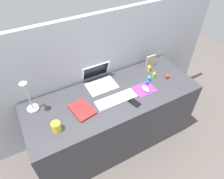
# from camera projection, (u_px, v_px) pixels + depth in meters

# --- Properties ---
(ground_plane) EXTENTS (6.00, 6.00, 0.00)m
(ground_plane) POSITION_uv_depth(u_px,v_px,m) (113.00, 138.00, 2.49)
(ground_plane) COLOR #59514C
(back_wall) EXTENTS (2.95, 0.05, 1.43)m
(back_wall) POSITION_uv_depth(u_px,v_px,m) (98.00, 77.00, 2.24)
(back_wall) COLOR #B2B7C1
(back_wall) RESTS_ON ground_plane
(desk) EXTENTS (1.75, 0.66, 0.74)m
(desk) POSITION_uv_depth(u_px,v_px,m) (113.00, 119.00, 2.24)
(desk) COLOR #38383D
(desk) RESTS_ON ground_plane
(laptop) EXTENTS (0.30, 0.28, 0.20)m
(laptop) POSITION_uv_depth(u_px,v_px,m) (99.00, 79.00, 2.09)
(laptop) COLOR white
(laptop) RESTS_ON desk
(keyboard) EXTENTS (0.41, 0.13, 0.02)m
(keyboard) POSITION_uv_depth(u_px,v_px,m) (116.00, 99.00, 1.93)
(keyboard) COLOR white
(keyboard) RESTS_ON desk
(mousepad) EXTENTS (0.21, 0.17, 0.00)m
(mousepad) POSITION_uv_depth(u_px,v_px,m) (144.00, 89.00, 2.05)
(mousepad) COLOR purple
(mousepad) RESTS_ON desk
(mouse) EXTENTS (0.06, 0.10, 0.03)m
(mouse) POSITION_uv_depth(u_px,v_px,m) (146.00, 89.00, 2.03)
(mouse) COLOR white
(mouse) RESTS_ON mousepad
(cell_phone) EXTENTS (0.10, 0.14, 0.01)m
(cell_phone) POSITION_uv_depth(u_px,v_px,m) (134.00, 102.00, 1.91)
(cell_phone) COLOR black
(cell_phone) RESTS_ON desk
(desk_lamp) EXTENTS (0.11, 0.15, 0.37)m
(desk_lamp) POSITION_uv_depth(u_px,v_px,m) (29.00, 98.00, 1.72)
(desk_lamp) COLOR #B7B7BC
(desk_lamp) RESTS_ON desk
(notebook_pad) EXTENTS (0.21, 0.27, 0.02)m
(notebook_pad) POSITION_uv_depth(u_px,v_px,m) (82.00, 110.00, 1.84)
(notebook_pad) COLOR maroon
(notebook_pad) RESTS_ON desk
(picture_frame) EXTENTS (0.12, 0.02, 0.15)m
(picture_frame) POSITION_uv_depth(u_px,v_px,m) (151.00, 61.00, 2.28)
(picture_frame) COLOR #B2A58C
(picture_frame) RESTS_ON desk
(coffee_mug) EXTENTS (0.08, 0.08, 0.09)m
(coffee_mug) POSITION_uv_depth(u_px,v_px,m) (56.00, 127.00, 1.66)
(coffee_mug) COLOR yellow
(coffee_mug) RESTS_ON desk
(toy_figurine_lime) EXTENTS (0.03, 0.03, 0.06)m
(toy_figurine_lime) POSITION_uv_depth(u_px,v_px,m) (154.00, 75.00, 2.17)
(toy_figurine_lime) COLOR #8CDB33
(toy_figurine_lime) RESTS_ON desk
(toy_figurine_cyan) EXTENTS (0.04, 0.04, 0.07)m
(toy_figurine_cyan) POSITION_uv_depth(u_px,v_px,m) (149.00, 78.00, 2.13)
(toy_figurine_cyan) COLOR #28B7CC
(toy_figurine_cyan) RESTS_ON desk
(toy_figurine_yellow) EXTENTS (0.04, 0.04, 0.07)m
(toy_figurine_yellow) POSITION_uv_depth(u_px,v_px,m) (149.00, 68.00, 2.25)
(toy_figurine_yellow) COLOR yellow
(toy_figurine_yellow) RESTS_ON desk
(toy_figurine_orange) EXTENTS (0.04, 0.04, 0.04)m
(toy_figurine_orange) POSITION_uv_depth(u_px,v_px,m) (155.00, 72.00, 2.23)
(toy_figurine_orange) COLOR orange
(toy_figurine_orange) RESTS_ON desk
(toy_figurine_red) EXTENTS (0.04, 0.04, 0.05)m
(toy_figurine_red) POSITION_uv_depth(u_px,v_px,m) (168.00, 76.00, 2.17)
(toy_figurine_red) COLOR red
(toy_figurine_red) RESTS_ON desk
(toy_figurine_blue) EXTENTS (0.04, 0.04, 0.05)m
(toy_figurine_blue) POSITION_uv_depth(u_px,v_px,m) (147.00, 82.00, 2.10)
(toy_figurine_blue) COLOR blue
(toy_figurine_blue) RESTS_ON desk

